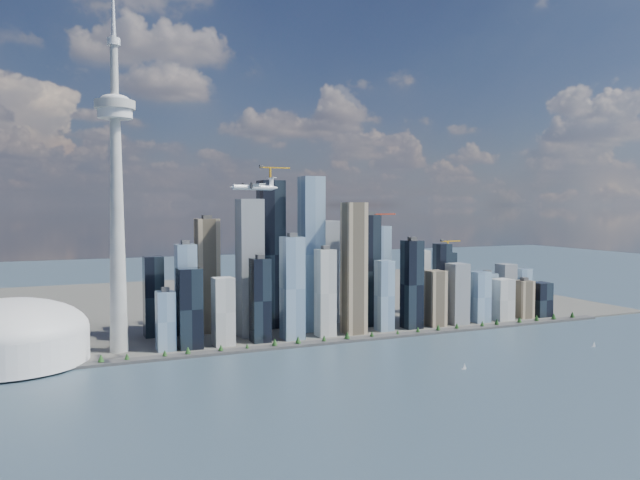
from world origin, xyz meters
name	(u,v)px	position (x,y,z in m)	size (l,w,h in m)	color
ground	(412,387)	(0.00, 0.00, 0.00)	(4000.00, 4000.00, 0.00)	#2C434E
seawall	(326,342)	(0.00, 250.00, 2.00)	(1100.00, 22.00, 4.00)	#383838
land	(243,301)	(0.00, 700.00, 1.50)	(1400.00, 900.00, 3.00)	#4C4C47
shoreline_trees	(326,338)	(0.00, 250.00, 8.78)	(960.53, 7.20, 8.80)	#3F2D1E
skyscraper_cluster	(337,280)	(59.61, 336.81, 87.00)	(736.00, 142.00, 278.92)	black
needle_tower	(116,190)	(-300.00, 310.00, 235.84)	(56.00, 56.00, 550.50)	#9C9C97
dome_stadium	(10,336)	(-440.00, 300.00, 39.44)	(200.00, 200.00, 86.00)	silver
airplane	(254,187)	(-145.50, 151.70, 237.43)	(68.89, 61.19, 16.83)	silver
sailboat_west	(464,367)	(103.68, 39.64, 2.90)	(6.48, 3.30, 9.03)	silver
sailboat_east	(594,345)	(361.38, 67.80, 2.96)	(6.62, 3.37, 9.23)	silver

